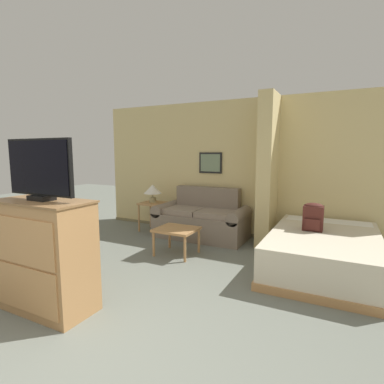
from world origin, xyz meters
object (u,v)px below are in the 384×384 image
coffee_table (177,232)px  backpack (313,216)px  table_lamp (153,190)px  tv (39,170)px  bed (324,251)px  couch (202,220)px  tv_dresser (45,255)px

coffee_table → backpack: (1.95, 0.47, 0.35)m
table_lamp → tv: (0.79, -3.11, 0.60)m
bed → backpack: (-0.16, 0.08, 0.46)m
couch → coffee_table: couch is taller
tv_dresser → couch: bearing=84.4°
couch → tv_dresser: bearing=-95.6°
coffee_table → tv: bearing=-100.3°
couch → table_lamp: table_lamp is taller
table_lamp → tv_dresser: bearing=-75.7°
couch → table_lamp: size_ratio=4.74×
tv_dresser → bed: size_ratio=0.53×
coffee_table → backpack: 2.04m
table_lamp → tv_dresser: (0.79, -3.11, -0.28)m
couch → coffee_table: 1.09m
couch → tv: bearing=-95.6°
couch → backpack: bearing=-16.9°
table_lamp → tv_dresser: tv_dresser is taller
coffee_table → tv_dresser: bearing=-100.3°
tv_dresser → bed: bearing=44.4°
table_lamp → backpack: size_ratio=0.94×
coffee_table → bed: size_ratio=0.29×
coffee_table → bed: bearing=10.4°
bed → tv: bearing=-135.7°
tv_dresser → tv: tv is taller
coffee_table → tv: (-0.37, -2.05, 1.07)m
backpack → tv: bearing=-132.8°
tv_dresser → backpack: tv_dresser is taller
tv_dresser → tv: 0.88m
table_lamp → tv_dresser: size_ratio=0.32×
tv_dresser → backpack: (2.33, 2.52, 0.15)m
coffee_table → table_lamp: table_lamp is taller
tv_dresser → backpack: bearing=47.2°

